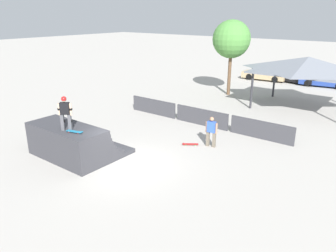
% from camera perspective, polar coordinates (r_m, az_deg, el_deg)
% --- Properties ---
extents(ground_plane, '(160.00, 160.00, 0.00)m').
position_cam_1_polar(ground_plane, '(15.63, -7.35, -6.68)').
color(ground_plane, '#ADA8A0').
extents(quarter_pipe_ramp, '(4.22, 3.40, 1.64)m').
position_cam_1_polar(quarter_pipe_ramp, '(16.78, -16.28, -2.77)').
color(quarter_pipe_ramp, '#38383D').
rests_on(quarter_pipe_ramp, ground).
extents(skater_on_deck, '(0.64, 0.52, 1.60)m').
position_cam_1_polar(skater_on_deck, '(15.50, -17.49, 2.50)').
color(skater_on_deck, '#4C4C51').
rests_on(skater_on_deck, quarter_pipe_ramp).
extents(skateboard_on_deck, '(0.85, 0.41, 0.09)m').
position_cam_1_polar(skateboard_on_deck, '(15.32, -15.91, -0.94)').
color(skateboard_on_deck, red).
rests_on(skateboard_on_deck, quarter_pipe_ramp).
extents(bystander_walking, '(0.67, 0.28, 1.65)m').
position_cam_1_polar(bystander_walking, '(17.35, 7.56, -0.73)').
color(bystander_walking, '#6B6051').
rests_on(bystander_walking, ground).
extents(skateboard_on_ground, '(0.81, 0.67, 0.09)m').
position_cam_1_polar(skateboard_on_ground, '(17.72, 3.81, -3.16)').
color(skateboard_on_ground, green).
rests_on(skateboard_on_ground, ground).
extents(barrier_fence, '(11.64, 0.12, 1.05)m').
position_cam_1_polar(barrier_fence, '(20.79, 5.87, 1.56)').
color(barrier_fence, '#3D3D42').
rests_on(barrier_fence, ground).
extents(pavilion_shelter, '(7.30, 5.33, 3.82)m').
position_cam_1_polar(pavilion_shelter, '(25.77, 23.18, 9.72)').
color(pavilion_shelter, '#2D2D33').
rests_on(pavilion_shelter, ground).
extents(tree_beside_pavilion, '(3.14, 3.14, 6.27)m').
position_cam_1_polar(tree_beside_pavilion, '(28.49, 11.00, 14.59)').
color(tree_beside_pavilion, brown).
rests_on(tree_beside_pavilion, ground).
extents(parked_car_tan, '(4.60, 2.03, 1.27)m').
position_cam_1_polar(parked_car_tan, '(36.52, 16.41, 8.65)').
color(parked_car_tan, tan).
rests_on(parked_car_tan, ground).
extents(parked_car_black, '(4.70, 2.45, 1.27)m').
position_cam_1_polar(parked_car_black, '(36.07, 21.05, 8.03)').
color(parked_car_black, black).
rests_on(parked_car_black, ground).
extents(parked_car_blue, '(4.65, 2.33, 1.27)m').
position_cam_1_polar(parked_car_blue, '(35.27, 25.53, 7.21)').
color(parked_car_blue, navy).
rests_on(parked_car_blue, ground).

